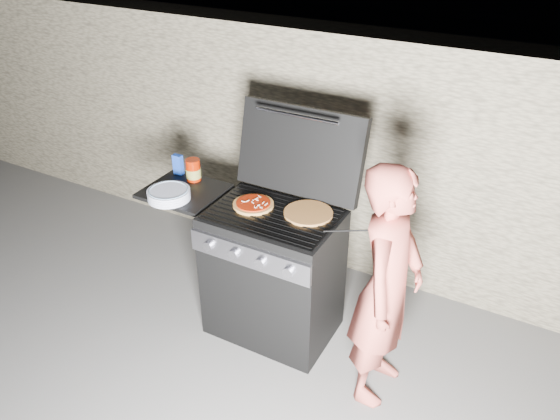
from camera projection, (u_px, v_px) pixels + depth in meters
The scene contains 10 objects.
ground at pixel (274, 326), 3.77m from camera, with size 50.00×50.00×0.00m, color #535251.
stone_wall at pixel (341, 152), 4.10m from camera, with size 8.00×0.35×1.80m, color gray.
gas_grill at pixel (241, 263), 3.64m from camera, with size 1.34×0.79×0.91m, color black, non-canonical shape.
pizza_topped at pixel (253, 204), 3.38m from camera, with size 0.25×0.25×0.03m, color #A8803B, non-canonical shape.
pizza_plain at pixel (308, 213), 3.29m from camera, with size 0.30×0.30×0.02m, color #BA8648.
sauce_jar at pixel (193, 170), 3.67m from camera, with size 0.10×0.10×0.15m, color #8D1701.
blue_carton at pixel (178, 165), 3.74m from camera, with size 0.07×0.04×0.14m, color #1438A6.
plate_stack at pixel (169, 194), 3.46m from camera, with size 0.27×0.27×0.06m, color silver.
person at pixel (387, 288), 2.96m from camera, with size 0.54×0.35×1.48m, color #B04A3F.
tongs at pixel (357, 232), 3.06m from camera, with size 0.01×0.01×0.39m, color black.
Camera 1 is at (1.39, -2.46, 2.61)m, focal length 35.00 mm.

